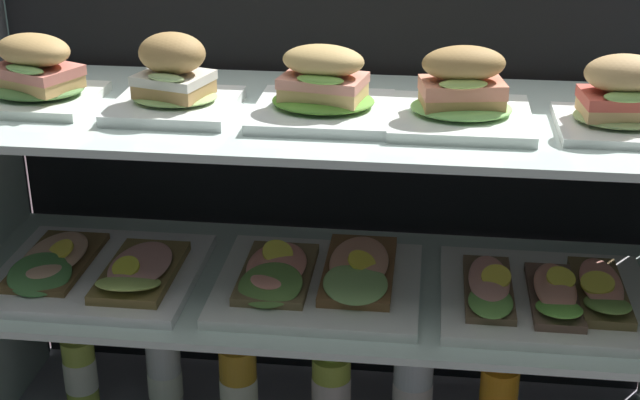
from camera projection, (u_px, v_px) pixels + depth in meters
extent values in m
cylinder|color=#333338|center=(14.00, 156.00, 1.78)|extent=(0.04, 0.04, 0.96)
cube|color=black|center=(336.00, 157.00, 1.71)|extent=(1.20, 0.01, 0.92)
cube|color=silver|center=(320.00, 286.00, 1.55)|extent=(1.22, 0.43, 0.01)
cube|color=silver|center=(320.00, 114.00, 1.44)|extent=(1.22, 0.43, 0.01)
cube|color=white|center=(39.00, 99.00, 1.46)|extent=(0.18, 0.18, 0.02)
ellipsoid|color=#52803F|center=(38.00, 88.00, 1.45)|extent=(0.15, 0.12, 0.02)
cube|color=tan|center=(37.00, 81.00, 1.45)|extent=(0.15, 0.13, 0.02)
cube|color=#D17264|center=(36.00, 70.00, 1.44)|extent=(0.15, 0.13, 0.02)
ellipsoid|color=#7CAE5B|center=(25.00, 69.00, 1.40)|extent=(0.08, 0.06, 0.01)
ellipsoid|color=#AD854E|center=(33.00, 50.00, 1.43)|extent=(0.16, 0.14, 0.05)
cube|color=white|center=(175.00, 106.00, 1.42)|extent=(0.18, 0.18, 0.02)
ellipsoid|color=#99C16A|center=(175.00, 96.00, 1.42)|extent=(0.13, 0.11, 0.01)
cube|color=tan|center=(174.00, 89.00, 1.41)|extent=(0.12, 0.11, 0.02)
cube|color=silver|center=(174.00, 78.00, 1.41)|extent=(0.12, 0.12, 0.01)
ellipsoid|color=#9EB873|center=(166.00, 78.00, 1.37)|extent=(0.07, 0.05, 0.02)
ellipsoid|color=#A27A47|center=(172.00, 53.00, 1.39)|extent=(0.13, 0.12, 0.06)
cube|color=white|center=(323.00, 111.00, 1.40)|extent=(0.21, 0.21, 0.02)
ellipsoid|color=#599730|center=(323.00, 101.00, 1.40)|extent=(0.15, 0.13, 0.02)
cube|color=#DEB269|center=(323.00, 93.00, 1.39)|extent=(0.13, 0.10, 0.02)
cube|color=#E08B77|center=(323.00, 80.00, 1.38)|extent=(0.14, 0.11, 0.02)
ellipsoid|color=#7AAF47|center=(320.00, 80.00, 1.35)|extent=(0.08, 0.04, 0.01)
ellipsoid|color=tan|center=(323.00, 61.00, 1.37)|extent=(0.14, 0.11, 0.05)
cube|color=white|center=(460.00, 118.00, 1.37)|extent=(0.21, 0.21, 0.02)
ellipsoid|color=#82C864|center=(461.00, 107.00, 1.37)|extent=(0.15, 0.13, 0.02)
cube|color=tan|center=(461.00, 100.00, 1.36)|extent=(0.13, 0.09, 0.02)
cube|color=#DE8264|center=(462.00, 87.00, 1.36)|extent=(0.13, 0.10, 0.02)
ellipsoid|color=#9EB859|center=(463.00, 84.00, 1.32)|extent=(0.07, 0.04, 0.02)
ellipsoid|color=#A27944|center=(464.00, 63.00, 1.34)|extent=(0.13, 0.10, 0.05)
cube|color=white|center=(618.00, 126.00, 1.34)|extent=(0.18, 0.18, 0.01)
ellipsoid|color=#A0BC72|center=(619.00, 117.00, 1.34)|extent=(0.13, 0.11, 0.01)
cube|color=tan|center=(620.00, 110.00, 1.33)|extent=(0.12, 0.09, 0.02)
cube|color=#D04C3E|center=(622.00, 98.00, 1.33)|extent=(0.12, 0.10, 0.02)
ellipsoid|color=#8FB95E|center=(628.00, 97.00, 1.29)|extent=(0.07, 0.04, 0.02)
ellipsoid|color=tan|center=(625.00, 74.00, 1.31)|extent=(0.12, 0.09, 0.05)
cube|color=white|center=(99.00, 273.00, 1.57)|extent=(0.33, 0.30, 0.02)
cube|color=brown|center=(56.00, 262.00, 1.57)|extent=(0.11, 0.22, 0.01)
ellipsoid|color=#4D8344|center=(40.00, 274.00, 1.51)|extent=(0.13, 0.13, 0.04)
ellipsoid|color=#E0A788|center=(55.00, 254.00, 1.57)|extent=(0.10, 0.18, 0.02)
cylinder|color=yellow|center=(61.00, 250.00, 1.56)|extent=(0.06, 0.06, 0.02)
cube|color=brown|center=(141.00, 272.00, 1.54)|extent=(0.11, 0.21, 0.01)
ellipsoid|color=#A7C15B|center=(128.00, 283.00, 1.47)|extent=(0.11, 0.11, 0.05)
ellipsoid|color=#DF968E|center=(140.00, 264.00, 1.53)|extent=(0.10, 0.17, 0.01)
cylinder|color=yellow|center=(126.00, 267.00, 1.50)|extent=(0.05, 0.05, 0.02)
cube|color=white|center=(318.00, 284.00, 1.53)|extent=(0.33, 0.30, 0.02)
cube|color=brown|center=(277.00, 274.00, 1.53)|extent=(0.11, 0.21, 0.01)
ellipsoid|color=olive|center=(270.00, 285.00, 1.47)|extent=(0.12, 0.13, 0.04)
ellipsoid|color=#F59281|center=(277.00, 265.00, 1.53)|extent=(0.10, 0.17, 0.02)
cylinder|color=yellow|center=(278.00, 252.00, 1.54)|extent=(0.07, 0.07, 0.03)
cube|color=brown|center=(359.00, 270.00, 1.54)|extent=(0.11, 0.24, 0.02)
ellipsoid|color=#91BB69|center=(355.00, 283.00, 1.47)|extent=(0.12, 0.13, 0.03)
ellipsoid|color=#EA9E7F|center=(359.00, 262.00, 1.53)|extent=(0.10, 0.19, 0.02)
cylinder|color=yellow|center=(362.00, 261.00, 1.51)|extent=(0.06, 0.06, 0.02)
cube|color=white|center=(545.00, 298.00, 1.49)|extent=(0.33, 0.30, 0.02)
cube|color=brown|center=(488.00, 288.00, 1.49)|extent=(0.08, 0.21, 0.01)
ellipsoid|color=#69A248|center=(491.00, 301.00, 1.43)|extent=(0.07, 0.11, 0.02)
ellipsoid|color=#F19C8E|center=(489.00, 280.00, 1.48)|extent=(0.06, 0.17, 0.02)
cylinder|color=yellow|center=(496.00, 277.00, 1.46)|extent=(0.05, 0.05, 0.02)
cube|color=brown|center=(554.00, 296.00, 1.46)|extent=(0.08, 0.20, 0.01)
ellipsoid|color=#6BB643|center=(559.00, 308.00, 1.40)|extent=(0.08, 0.11, 0.04)
ellipsoid|color=#F39981|center=(555.00, 287.00, 1.46)|extent=(0.06, 0.16, 0.02)
cylinder|color=yellow|center=(561.00, 278.00, 1.46)|extent=(0.06, 0.06, 0.02)
cube|color=brown|center=(600.00, 292.00, 1.48)|extent=(0.08, 0.21, 0.01)
ellipsoid|color=olive|center=(607.00, 304.00, 1.41)|extent=(0.08, 0.11, 0.04)
ellipsoid|color=#EF937E|center=(601.00, 283.00, 1.47)|extent=(0.06, 0.17, 0.02)
cylinder|color=yellow|center=(598.00, 283.00, 1.44)|extent=(0.06, 0.06, 0.02)
cylinder|color=#B9D04C|center=(81.00, 375.00, 1.74)|extent=(0.06, 0.06, 0.15)
cylinder|color=white|center=(81.00, 374.00, 1.74)|extent=(0.06, 0.06, 0.06)
cylinder|color=#C1C753|center=(75.00, 331.00, 1.70)|extent=(0.03, 0.03, 0.04)
cylinder|color=black|center=(74.00, 318.00, 1.69)|extent=(0.04, 0.04, 0.02)
cylinder|color=silver|center=(164.00, 371.00, 1.73)|extent=(0.06, 0.06, 0.18)
cylinder|color=white|center=(165.00, 383.00, 1.74)|extent=(0.06, 0.06, 0.05)
cylinder|color=white|center=(160.00, 320.00, 1.68)|extent=(0.03, 0.03, 0.04)
cylinder|color=gold|center=(159.00, 306.00, 1.67)|extent=(0.03, 0.03, 0.02)
cylinder|color=gold|center=(239.00, 388.00, 1.68)|extent=(0.07, 0.07, 0.17)
cylinder|color=#ECEECE|center=(239.00, 393.00, 1.69)|extent=(0.07, 0.07, 0.07)
cylinder|color=gold|center=(237.00, 337.00, 1.64)|extent=(0.04, 0.04, 0.04)
cylinder|color=white|center=(236.00, 324.00, 1.63)|extent=(0.04, 0.04, 0.01)
cylinder|color=#C0D447|center=(331.00, 392.00, 1.69)|extent=(0.07, 0.07, 0.15)
cylinder|color=silver|center=(331.00, 390.00, 1.69)|extent=(0.07, 0.07, 0.06)
cylinder|color=#B6D74B|center=(332.00, 349.00, 1.66)|extent=(0.04, 0.04, 0.04)
cylinder|color=teal|center=(332.00, 337.00, 1.65)|extent=(0.04, 0.04, 0.01)
cylinder|color=white|center=(413.00, 391.00, 1.67)|extent=(0.07, 0.07, 0.18)
cylinder|color=silver|center=(412.00, 395.00, 1.67)|extent=(0.07, 0.07, 0.06)
cylinder|color=white|center=(415.00, 340.00, 1.63)|extent=(0.04, 0.04, 0.04)
cylinder|color=silver|center=(416.00, 329.00, 1.62)|extent=(0.04, 0.04, 0.01)
cylinder|color=orange|center=(502.00, 360.00, 1.60)|extent=(0.03, 0.03, 0.03)
cylinder|color=white|center=(503.00, 348.00, 1.59)|extent=(0.04, 0.04, 0.01)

